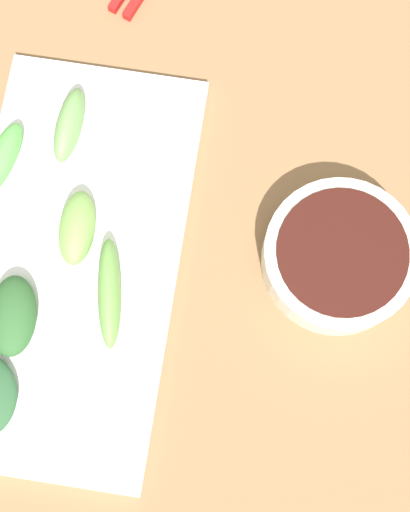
% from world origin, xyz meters
% --- Properties ---
extents(tabletop, '(2.10, 2.10, 0.02)m').
position_xyz_m(tabletop, '(0.00, 0.00, 0.01)').
color(tabletop, olive).
rests_on(tabletop, ground).
extents(sauce_bowl, '(0.13, 0.13, 0.04)m').
position_xyz_m(sauce_bowl, '(-0.12, -0.03, 0.04)').
color(sauce_bowl, silver).
rests_on(sauce_bowl, tabletop).
extents(serving_plate, '(0.18, 0.37, 0.01)m').
position_xyz_m(serving_plate, '(0.11, 0.01, 0.03)').
color(serving_plate, white).
rests_on(serving_plate, tabletop).
extents(broccoli_stalk_0, '(0.04, 0.08, 0.02)m').
position_xyz_m(broccoli_stalk_0, '(0.19, -0.07, 0.04)').
color(broccoli_stalk_0, '#5CB94E').
rests_on(broccoli_stalk_0, serving_plate).
extents(broccoli_leafy_1, '(0.05, 0.07, 0.03)m').
position_xyz_m(broccoli_leafy_1, '(0.15, 0.07, 0.05)').
color(broccoli_leafy_1, '#2E5C2D').
rests_on(broccoli_leafy_1, serving_plate).
extents(broccoli_stalk_3, '(0.04, 0.10, 0.03)m').
position_xyz_m(broccoli_stalk_3, '(0.07, 0.04, 0.05)').
color(broccoli_stalk_3, '#6AA049').
rests_on(broccoli_stalk_3, serving_plate).
extents(broccoli_stalk_4, '(0.03, 0.07, 0.03)m').
position_xyz_m(broccoli_stalk_4, '(0.14, -0.11, 0.05)').
color(broccoli_stalk_4, '#6FA257').
rests_on(broccoli_stalk_4, serving_plate).
extents(broccoli_stalk_5, '(0.04, 0.07, 0.03)m').
position_xyz_m(broccoli_stalk_5, '(0.11, -0.02, 0.05)').
color(broccoli_stalk_5, '#79AA4F').
rests_on(broccoli_stalk_5, serving_plate).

